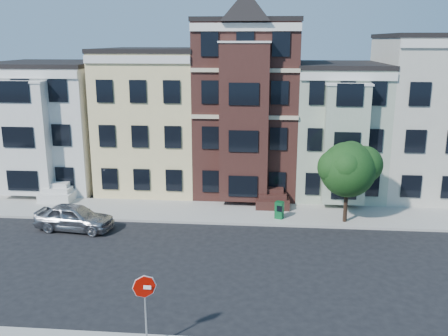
# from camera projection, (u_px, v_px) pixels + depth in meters

# --- Properties ---
(ground) EXTENTS (120.00, 120.00, 0.00)m
(ground) POSITION_uv_depth(u_px,v_px,m) (233.00, 270.00, 24.30)
(ground) COLOR black
(far_sidewalk) EXTENTS (60.00, 4.00, 0.15)m
(far_sidewalk) POSITION_uv_depth(u_px,v_px,m) (242.00, 213.00, 32.00)
(far_sidewalk) COLOR #9E9B93
(far_sidewalk) RESTS_ON ground
(house_white) EXTENTS (8.00, 9.00, 9.00)m
(house_white) POSITION_uv_depth(u_px,v_px,m) (53.00, 125.00, 38.49)
(house_white) COLOR silver
(house_white) RESTS_ON ground
(house_yellow) EXTENTS (7.00, 9.00, 10.00)m
(house_yellow) POSITION_uv_depth(u_px,v_px,m) (155.00, 120.00, 37.66)
(house_yellow) COLOR beige
(house_yellow) RESTS_ON ground
(house_brown) EXTENTS (7.00, 9.00, 12.00)m
(house_brown) POSITION_uv_depth(u_px,v_px,m) (248.00, 108.00, 36.80)
(house_brown) COLOR #381B17
(house_brown) RESTS_ON ground
(house_green) EXTENTS (6.00, 9.00, 9.00)m
(house_green) POSITION_uv_depth(u_px,v_px,m) (336.00, 129.00, 36.60)
(house_green) COLOR #A0AF97
(house_green) RESTS_ON ground
(house_cream) EXTENTS (8.00, 9.00, 11.00)m
(house_cream) POSITION_uv_depth(u_px,v_px,m) (435.00, 117.00, 35.74)
(house_cream) COLOR beige
(house_cream) RESTS_ON ground
(street_tree) EXTENTS (5.27, 5.27, 6.07)m
(street_tree) POSITION_uv_depth(u_px,v_px,m) (348.00, 173.00, 29.61)
(street_tree) COLOR #1F4D19
(street_tree) RESTS_ON far_sidewalk
(parked_car) EXTENTS (4.78, 2.36, 1.57)m
(parked_car) POSITION_uv_depth(u_px,v_px,m) (74.00, 217.00, 29.23)
(parked_car) COLOR #92949B
(parked_car) RESTS_ON ground
(newspaper_box) EXTENTS (0.60, 0.57, 1.07)m
(newspaper_box) POSITION_uv_depth(u_px,v_px,m) (279.00, 210.00, 30.78)
(newspaper_box) COLOR #0D5A2A
(newspaper_box) RESTS_ON far_sidewalk
(fire_hydrant) EXTENTS (0.26, 0.26, 0.58)m
(fire_hydrant) POSITION_uv_depth(u_px,v_px,m) (61.00, 211.00, 31.28)
(fire_hydrant) COLOR silver
(fire_hydrant) RESTS_ON far_sidewalk
(stop_sign) EXTENTS (0.86, 0.13, 3.14)m
(stop_sign) POSITION_uv_depth(u_px,v_px,m) (145.00, 307.00, 17.61)
(stop_sign) COLOR #AC0900
(stop_sign) RESTS_ON near_sidewalk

